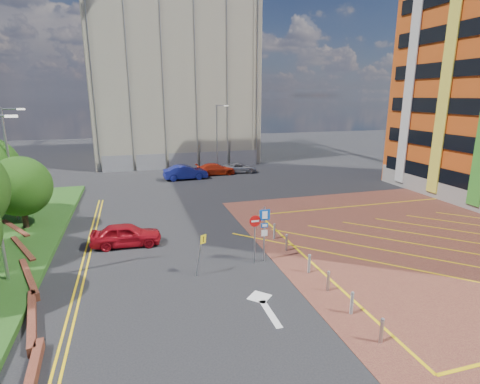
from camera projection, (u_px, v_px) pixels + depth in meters
name	position (u px, v px, depth m)	size (l,w,h in m)	color
ground	(261.00, 270.00, 20.00)	(140.00, 140.00, 0.00)	black
forecourt	(469.00, 242.00, 23.78)	(26.00, 26.00, 0.02)	brown
retaining_wall	(24.00, 279.00, 18.61)	(6.06, 20.33, 0.40)	brown
tree_c	(20.00, 186.00, 24.84)	(4.00, 4.00, 4.90)	#3D2B1C
lamp_left_far	(10.00, 160.00, 26.08)	(1.53, 0.16, 8.00)	#9EA0A8
lamp_back	(218.00, 135.00, 46.04)	(1.53, 0.16, 8.00)	#9EA0A8
sign_cluster	(261.00, 229.00, 20.50)	(1.17, 0.12, 3.20)	#9EA0A8
warning_sign	(201.00, 250.00, 19.04)	(0.64, 0.39, 2.25)	#9EA0A8
bollard_row	(315.00, 270.00, 18.95)	(0.14, 11.14, 0.90)	#9EA0A8
construction_building	(171.00, 82.00, 54.43)	(21.20, 19.20, 22.00)	#AEA68E
construction_fence	(191.00, 160.00, 47.91)	(21.60, 0.06, 2.00)	gray
car_red_left	(126.00, 235.00, 23.10)	(1.69, 4.19, 1.43)	#A30D18
car_blue_back	(185.00, 172.00, 41.44)	(1.68, 4.81, 1.59)	navy
car_red_back	(216.00, 169.00, 43.90)	(1.88, 4.61, 1.34)	red
car_silver_back	(239.00, 168.00, 45.19)	(1.94, 4.20, 1.17)	#A5A6AD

